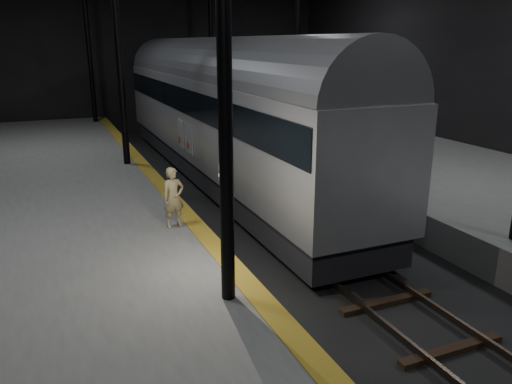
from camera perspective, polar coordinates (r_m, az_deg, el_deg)
ground at (r=15.00m, az=5.40°, el=-5.73°), size 44.00×44.00×0.00m
platform_left at (r=13.25m, az=-24.79°, el=-8.09°), size 9.00×43.80×1.00m
platform_right at (r=19.39m, az=25.37°, el=-0.51°), size 9.00×43.80×1.00m
tactile_strip at (r=13.48m, az=-6.78°, el=-3.84°), size 0.50×43.80×0.01m
track at (r=14.97m, az=5.40°, el=-5.49°), size 2.40×43.00×0.24m
train at (r=20.91m, az=-4.26°, el=9.87°), size 3.23×21.61×5.78m
woman at (r=13.26m, az=-9.41°, el=-0.63°), size 0.64×0.47×1.61m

